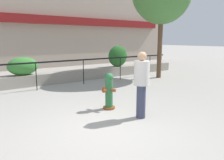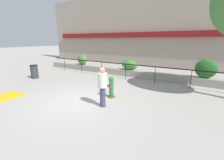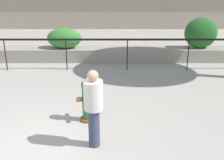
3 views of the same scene
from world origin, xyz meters
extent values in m
plane|color=#9E9991|center=(0.00, 0.00, 0.00)|extent=(120.00, 120.00, 0.00)
cube|color=gray|center=(0.00, 12.00, 4.00)|extent=(30.00, 1.00, 8.00)
cube|color=maroon|center=(0.00, 11.32, 3.36)|extent=(27.00, 0.36, 0.56)
cube|color=gray|center=(0.00, 6.00, 0.25)|extent=(18.00, 0.70, 0.50)
cube|color=black|center=(0.00, 4.90, 1.12)|extent=(15.00, 0.05, 0.06)
cylinder|color=black|center=(-6.43, 4.90, 0.57)|extent=(0.04, 0.04, 1.15)
cylinder|color=black|center=(-4.29, 4.90, 0.57)|extent=(0.04, 0.04, 1.15)
cylinder|color=black|center=(-2.14, 4.90, 0.57)|extent=(0.04, 0.04, 1.15)
cylinder|color=black|center=(0.00, 4.90, 0.57)|extent=(0.04, 0.04, 1.15)
cylinder|color=black|center=(2.14, 4.90, 0.57)|extent=(0.04, 0.04, 1.15)
cylinder|color=black|center=(4.29, 4.90, 0.57)|extent=(0.04, 0.04, 1.15)
ellipsoid|color=#427538|center=(-5.18, 6.00, 0.97)|extent=(1.01, 0.64, 0.94)
ellipsoid|color=#387F33|center=(-0.21, 6.00, 0.89)|extent=(1.31, 0.70, 0.78)
ellipsoid|color=#235B23|center=(4.97, 6.00, 1.09)|extent=(1.25, 0.60, 1.18)
cylinder|color=brown|center=(0.99, 1.25, 0.03)|extent=(0.42, 0.42, 0.06)
cylinder|color=#286638|center=(0.99, 1.25, 0.48)|extent=(0.26, 0.26, 0.85)
sphere|color=#286638|center=(0.99, 1.25, 0.95)|extent=(0.25, 0.25, 0.25)
cylinder|color=brown|center=(0.81, 1.22, 0.59)|extent=(0.16, 0.14, 0.11)
cylinder|color=brown|center=(0.95, 1.42, 0.59)|extent=(0.11, 0.14, 0.09)
cylinder|color=brown|center=(1.03, 1.08, 0.59)|extent=(0.11, 0.14, 0.09)
cylinder|color=#383D56|center=(1.23, 0.14, 0.44)|extent=(0.30, 0.30, 0.88)
cylinder|color=silver|center=(1.23, 0.14, 1.19)|extent=(0.50, 0.50, 0.62)
sphere|color=tan|center=(1.23, 0.14, 1.61)|extent=(0.23, 0.23, 0.23)
cube|color=gold|center=(-3.69, -1.45, 0.01)|extent=(1.32, 1.32, 0.01)
cylinder|color=#2D3338|center=(-6.03, 1.61, 0.47)|extent=(0.52, 0.52, 0.95)
cylinder|color=black|center=(-6.03, 1.61, 0.98)|extent=(0.55, 0.55, 0.06)
camera|label=1|loc=(-2.61, -3.84, 2.04)|focal=35.00mm
camera|label=2|loc=(4.70, -4.83, 2.82)|focal=24.00mm
camera|label=3|loc=(1.61, -5.59, 3.83)|focal=50.00mm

